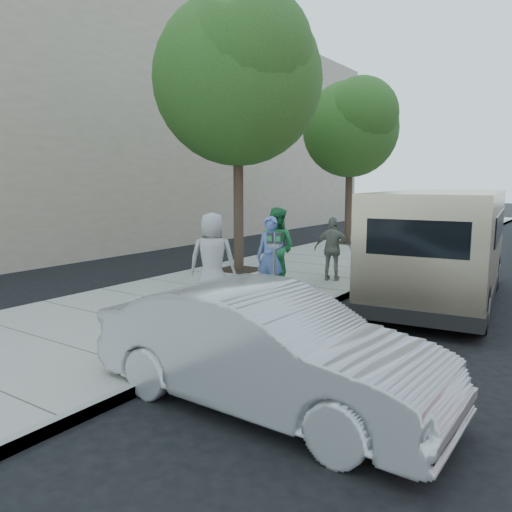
% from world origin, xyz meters
% --- Properties ---
extents(ground, '(120.00, 120.00, 0.00)m').
position_xyz_m(ground, '(0.00, 0.00, 0.00)').
color(ground, black).
rests_on(ground, ground).
extents(sidewalk, '(5.00, 60.00, 0.15)m').
position_xyz_m(sidewalk, '(-1.00, 0.00, 0.07)').
color(sidewalk, gray).
rests_on(sidewalk, ground).
extents(curb_face, '(0.12, 60.00, 0.16)m').
position_xyz_m(curb_face, '(1.44, 0.00, 0.07)').
color(curb_face, gray).
rests_on(curb_face, ground).
extents(near_building, '(8.00, 44.00, 10.00)m').
position_xyz_m(near_building, '(-12.00, 2.00, 5.00)').
color(near_building, tan).
rests_on(near_building, ground).
extents(tree_near, '(4.62, 4.60, 7.53)m').
position_xyz_m(tree_near, '(-2.25, 2.40, 5.55)').
color(tree_near, black).
rests_on(tree_near, sidewalk).
extents(tree_far, '(3.92, 3.80, 6.49)m').
position_xyz_m(tree_far, '(-2.25, 10.00, 4.88)').
color(tree_far, black).
rests_on(tree_far, sidewalk).
extents(parking_meter, '(0.32, 0.19, 1.46)m').
position_xyz_m(parking_meter, '(0.62, -0.37, 1.21)').
color(parking_meter, gray).
rests_on(parking_meter, sidewalk).
extents(van, '(2.84, 6.77, 2.44)m').
position_xyz_m(van, '(3.29, 2.37, 1.29)').
color(van, beige).
rests_on(van, ground).
extents(sedan, '(4.38, 1.61, 1.43)m').
position_xyz_m(sedan, '(2.97, -4.28, 0.72)').
color(sedan, '#AEB0B5').
rests_on(sedan, ground).
extents(person_officer, '(0.69, 0.49, 1.76)m').
position_xyz_m(person_officer, '(0.24, 0.08, 1.03)').
color(person_officer, '#5976BE').
rests_on(person_officer, sidewalk).
extents(person_green_shirt, '(0.93, 0.73, 1.91)m').
position_xyz_m(person_green_shirt, '(-0.12, 0.93, 1.10)').
color(person_green_shirt, '#2B8546').
rests_on(person_green_shirt, sidewalk).
extents(person_gray_shirt, '(1.11, 1.01, 1.90)m').
position_xyz_m(person_gray_shirt, '(-0.29, -1.26, 1.10)').
color(person_gray_shirt, '#A3A3A6').
rests_on(person_gray_shirt, sidewalk).
extents(person_striped_polo, '(1.02, 0.67, 1.62)m').
position_xyz_m(person_striped_polo, '(0.60, 2.48, 0.96)').
color(person_striped_polo, gray).
rests_on(person_striped_polo, sidewalk).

